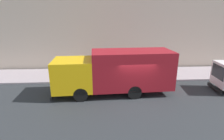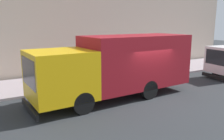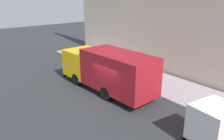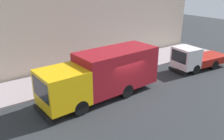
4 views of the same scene
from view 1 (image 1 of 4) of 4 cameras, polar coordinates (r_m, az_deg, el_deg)
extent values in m
plane|color=#2A2D30|center=(12.83, 7.67, -8.62)|extent=(80.00, 80.00, 0.00)
cube|color=#9F9196|center=(17.46, 4.65, -1.31)|extent=(4.15, 30.00, 0.12)
cube|color=#C4B09C|center=(19.18, 4.05, 19.75)|extent=(0.50, 30.00, 12.95)
cube|color=#ECB20F|center=(12.81, -12.50, -1.38)|extent=(2.73, 2.84, 2.16)
cube|color=black|center=(12.96, -18.45, -0.45)|extent=(2.18, 0.17, 1.21)
cube|color=maroon|center=(12.93, 6.41, 0.36)|extent=(2.89, 5.89, 2.70)
cube|color=black|center=(13.50, -18.18, -6.78)|extent=(2.50, 0.25, 0.24)
cylinder|color=black|center=(12.08, -10.17, -7.87)|extent=(0.35, 0.99, 0.97)
cylinder|color=black|center=(14.19, -9.57, -4.02)|extent=(0.35, 0.99, 0.97)
cylinder|color=black|center=(12.35, 7.34, -7.17)|extent=(0.35, 0.99, 0.97)
cylinder|color=black|center=(14.42, 5.27, -3.50)|extent=(0.35, 0.99, 0.97)
cube|color=black|center=(15.37, 31.36, -0.51)|extent=(1.74, 0.25, 1.00)
cube|color=black|center=(15.72, 30.38, -5.06)|extent=(1.99, 0.33, 0.24)
cylinder|color=#3E3D55|center=(16.90, -0.93, -0.10)|extent=(0.30, 0.30, 0.88)
cylinder|color=#282E37|center=(16.70, -0.94, 2.33)|extent=(0.41, 0.41, 0.60)
sphere|color=brown|center=(16.60, -0.95, 3.68)|extent=(0.21, 0.21, 0.21)
cone|color=orange|center=(15.88, -11.70, -2.07)|extent=(0.43, 0.43, 0.62)
cylinder|color=#4C5156|center=(15.38, -1.56, 0.95)|extent=(0.08, 0.08, 2.30)
cube|color=blue|center=(15.16, -1.66, 4.23)|extent=(0.44, 0.03, 0.36)
camera|label=2|loc=(5.76, -65.51, -10.21)|focal=36.80mm
camera|label=3|loc=(14.33, 80.58, 10.18)|focal=37.28mm
camera|label=4|loc=(7.43, -99.48, 13.97)|focal=37.57mm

